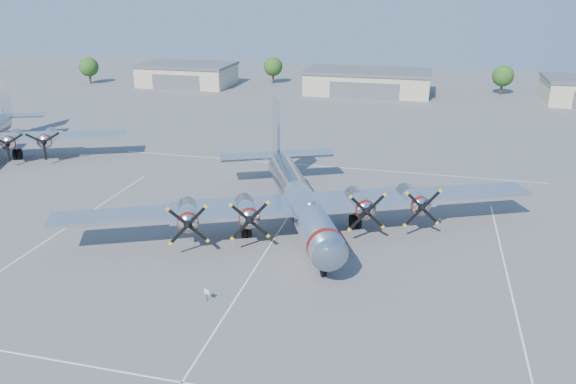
% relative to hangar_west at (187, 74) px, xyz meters
% --- Properties ---
extents(ground, '(260.00, 260.00, 0.00)m').
position_rel_hangar_west_xyz_m(ground, '(45.00, -81.96, -2.71)').
color(ground, '#59595B').
rests_on(ground, ground).
extents(parking_lines, '(60.00, 50.08, 0.01)m').
position_rel_hangar_west_xyz_m(parking_lines, '(45.00, -83.71, -2.71)').
color(parking_lines, silver).
rests_on(parking_lines, ground).
extents(hangar_west, '(22.60, 14.60, 5.40)m').
position_rel_hangar_west_xyz_m(hangar_west, '(0.00, 0.00, 0.00)').
color(hangar_west, '#B8AE92').
rests_on(hangar_west, ground).
extents(hangar_center, '(28.60, 14.60, 5.40)m').
position_rel_hangar_west_xyz_m(hangar_center, '(45.00, -0.00, -0.00)').
color(hangar_center, '#B8AE92').
rests_on(hangar_center, ground).
extents(tree_far_west, '(4.80, 4.80, 6.64)m').
position_rel_hangar_west_xyz_m(tree_far_west, '(-25.00, -3.96, 1.51)').
color(tree_far_west, '#382619').
rests_on(tree_far_west, ground).
extents(tree_west, '(4.80, 4.80, 6.64)m').
position_rel_hangar_west_xyz_m(tree_west, '(20.00, 8.04, 1.51)').
color(tree_west, '#382619').
rests_on(tree_west, ground).
extents(tree_east, '(4.80, 4.80, 6.64)m').
position_rel_hangar_west_xyz_m(tree_east, '(75.00, 6.04, 1.51)').
color(tree_east, '#382619').
rests_on(tree_east, ground).
extents(main_bomber_b29, '(58.07, 50.45, 10.76)m').
position_rel_hangar_west_xyz_m(main_bomber_b29, '(46.48, -77.51, -2.71)').
color(main_bomber_b29, silver).
rests_on(main_bomber_b29, ground).
extents(info_placard, '(0.52, 0.25, 1.05)m').
position_rel_hangar_west_xyz_m(info_placard, '(42.88, -94.28, -1.97)').
color(info_placard, black).
rests_on(info_placard, ground).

